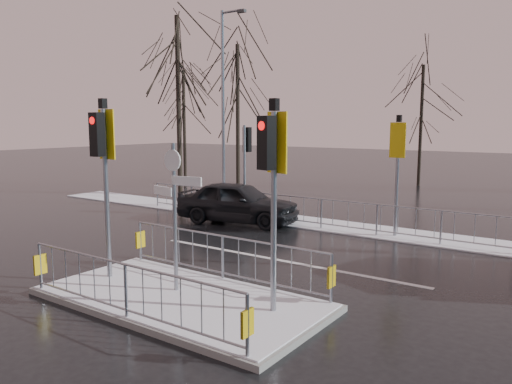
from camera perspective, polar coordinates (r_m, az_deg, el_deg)
The scene contains 11 objects.
ground at distance 10.51m, azimuth -8.64°, elevation -12.34°, with size 120.00×120.00×0.00m, color black.
snow_verge at distance 17.50m, azimuth 11.26°, elevation -4.14°, with size 30.00×2.00×0.04m, color silver.
lane_markings at distance 10.29m, azimuth -9.96°, elevation -12.80°, with size 8.00×11.38×0.01m.
traffic_island at distance 10.40m, azimuth -8.69°, elevation -10.28°, with size 6.00×3.04×4.15m.
far_kerb_fixtures at distance 16.74m, azimuth 11.56°, elevation -1.21°, with size 18.00×0.65×3.83m.
car_far_lane at distance 18.16m, azimuth -2.11°, elevation -1.17°, with size 1.80×4.48×1.53m, color black.
tree_near_a at distance 25.20m, azimuth -8.91°, elevation 13.46°, with size 4.75×4.75×8.97m.
tree_near_b at distance 24.64m, azimuth -2.11°, elevation 11.43°, with size 4.00×4.00×7.55m.
tree_near_c at distance 28.28m, azimuth -8.23°, elevation 9.59°, with size 3.50×3.50×6.61m.
tree_far_a at distance 30.43m, azimuth 18.44°, elevation 9.75°, with size 3.75×3.75×7.08m.
street_lamp_left at distance 21.28m, azimuth -3.65°, elevation 10.22°, with size 1.25×0.18×8.20m.
Camera 1 is at (6.87, -7.08, 3.61)m, focal length 35.00 mm.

